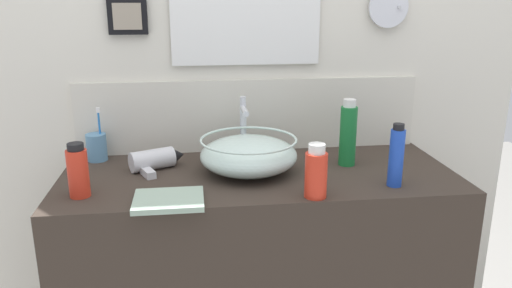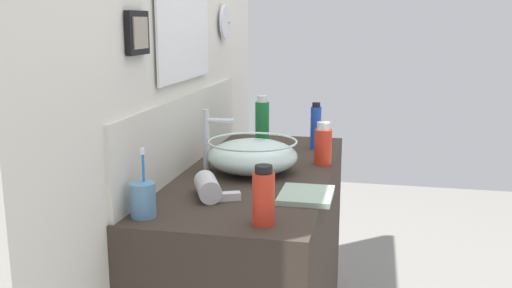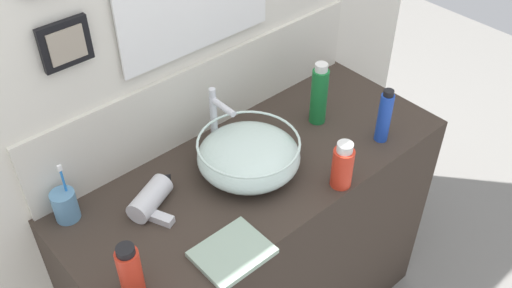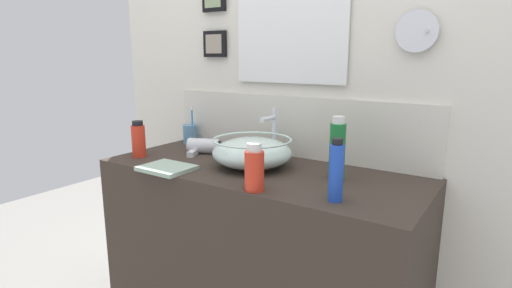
{
  "view_description": "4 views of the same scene",
  "coord_description": "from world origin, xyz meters",
  "px_view_note": "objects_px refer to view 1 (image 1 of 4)",
  "views": [
    {
      "loc": [
        -0.21,
        -1.55,
        1.45
      ],
      "look_at": [
        -0.01,
        0.0,
        0.98
      ],
      "focal_mm": 35.0,
      "sensor_mm": 36.0,
      "label": 1
    },
    {
      "loc": [
        -1.96,
        -0.41,
        1.41
      ],
      "look_at": [
        -0.01,
        0.0,
        0.98
      ],
      "focal_mm": 40.0,
      "sensor_mm": 36.0,
      "label": 2
    },
    {
      "loc": [
        -0.9,
        -1.0,
        2.11
      ],
      "look_at": [
        -0.01,
        0.0,
        0.98
      ],
      "focal_mm": 40.0,
      "sensor_mm": 36.0,
      "label": 3
    },
    {
      "loc": [
        0.85,
        -1.28,
        1.32
      ],
      "look_at": [
        -0.01,
        0.0,
        0.98
      ],
      "focal_mm": 28.0,
      "sensor_mm": 36.0,
      "label": 4
    }
  ],
  "objects_px": {
    "hair_drier": "(156,160)",
    "toothbrush_cup": "(97,147)",
    "soap_dispenser": "(348,134)",
    "spray_bottle": "(396,156)",
    "hand_towel": "(169,200)",
    "faucet": "(244,124)",
    "shampoo_bottle": "(316,173)",
    "lotion_bottle": "(78,171)",
    "glass_bowl_sink": "(249,155)"
  },
  "relations": [
    {
      "from": "spray_bottle",
      "to": "lotion_bottle",
      "type": "relative_size",
      "value": 1.22
    },
    {
      "from": "hair_drier",
      "to": "toothbrush_cup",
      "type": "relative_size",
      "value": 1.03
    },
    {
      "from": "lotion_bottle",
      "to": "faucet",
      "type": "bearing_deg",
      "value": 30.22
    },
    {
      "from": "hair_drier",
      "to": "shampoo_bottle",
      "type": "xyz_separation_m",
      "value": [
        0.48,
        -0.31,
        0.04
      ]
    },
    {
      "from": "hair_drier",
      "to": "hand_towel",
      "type": "height_order",
      "value": "hair_drier"
    },
    {
      "from": "soap_dispenser",
      "to": "glass_bowl_sink",
      "type": "bearing_deg",
      "value": -174.2
    },
    {
      "from": "glass_bowl_sink",
      "to": "shampoo_bottle",
      "type": "relative_size",
      "value": 1.99
    },
    {
      "from": "glass_bowl_sink",
      "to": "shampoo_bottle",
      "type": "bearing_deg",
      "value": -54.04
    },
    {
      "from": "toothbrush_cup",
      "to": "lotion_bottle",
      "type": "xyz_separation_m",
      "value": [
        0.01,
        -0.34,
        0.03
      ]
    },
    {
      "from": "soap_dispenser",
      "to": "hand_towel",
      "type": "height_order",
      "value": "soap_dispenser"
    },
    {
      "from": "glass_bowl_sink",
      "to": "toothbrush_cup",
      "type": "xyz_separation_m",
      "value": [
        -0.52,
        0.2,
        -0.01
      ]
    },
    {
      "from": "soap_dispenser",
      "to": "lotion_bottle",
      "type": "xyz_separation_m",
      "value": [
        -0.86,
        -0.18,
        -0.03
      ]
    },
    {
      "from": "hair_drier",
      "to": "hand_towel",
      "type": "relative_size",
      "value": 1.0
    },
    {
      "from": "faucet",
      "to": "hair_drier",
      "type": "relative_size",
      "value": 1.13
    },
    {
      "from": "hair_drier",
      "to": "spray_bottle",
      "type": "xyz_separation_m",
      "value": [
        0.74,
        -0.25,
        0.06
      ]
    },
    {
      "from": "hair_drier",
      "to": "soap_dispenser",
      "type": "bearing_deg",
      "value": -3.33
    },
    {
      "from": "faucet",
      "to": "shampoo_bottle",
      "type": "bearing_deg",
      "value": -66.55
    },
    {
      "from": "glass_bowl_sink",
      "to": "spray_bottle",
      "type": "height_order",
      "value": "spray_bottle"
    },
    {
      "from": "faucet",
      "to": "spray_bottle",
      "type": "xyz_separation_m",
      "value": [
        0.43,
        -0.34,
        -0.03
      ]
    },
    {
      "from": "glass_bowl_sink",
      "to": "hair_drier",
      "type": "height_order",
      "value": "glass_bowl_sink"
    },
    {
      "from": "hair_drier",
      "to": "hand_towel",
      "type": "xyz_separation_m",
      "value": [
        0.05,
        -0.3,
        -0.03
      ]
    },
    {
      "from": "glass_bowl_sink",
      "to": "hair_drier",
      "type": "relative_size",
      "value": 1.62
    },
    {
      "from": "toothbrush_cup",
      "to": "spray_bottle",
      "type": "height_order",
      "value": "spray_bottle"
    },
    {
      "from": "soap_dispenser",
      "to": "spray_bottle",
      "type": "height_order",
      "value": "soap_dispenser"
    },
    {
      "from": "faucet",
      "to": "lotion_bottle",
      "type": "distance_m",
      "value": 0.6
    },
    {
      "from": "faucet",
      "to": "hair_drier",
      "type": "height_order",
      "value": "faucet"
    },
    {
      "from": "spray_bottle",
      "to": "shampoo_bottle",
      "type": "height_order",
      "value": "spray_bottle"
    },
    {
      "from": "hair_drier",
      "to": "soap_dispenser",
      "type": "height_order",
      "value": "soap_dispenser"
    },
    {
      "from": "shampoo_bottle",
      "to": "lotion_bottle",
      "type": "bearing_deg",
      "value": 172.34
    },
    {
      "from": "faucet",
      "to": "spray_bottle",
      "type": "relative_size",
      "value": 1.13
    },
    {
      "from": "lotion_bottle",
      "to": "hand_towel",
      "type": "height_order",
      "value": "lotion_bottle"
    },
    {
      "from": "faucet",
      "to": "shampoo_bottle",
      "type": "xyz_separation_m",
      "value": [
        0.17,
        -0.39,
        -0.05
      ]
    },
    {
      "from": "spray_bottle",
      "to": "shampoo_bottle",
      "type": "relative_size",
      "value": 1.22
    },
    {
      "from": "lotion_bottle",
      "to": "hand_towel",
      "type": "xyz_separation_m",
      "value": [
        0.26,
        -0.08,
        -0.07
      ]
    },
    {
      "from": "shampoo_bottle",
      "to": "toothbrush_cup",
      "type": "bearing_deg",
      "value": 148.16
    },
    {
      "from": "lotion_bottle",
      "to": "spray_bottle",
      "type": "bearing_deg",
      "value": -2.15
    },
    {
      "from": "soap_dispenser",
      "to": "spray_bottle",
      "type": "relative_size",
      "value": 1.17
    },
    {
      "from": "spray_bottle",
      "to": "hand_towel",
      "type": "distance_m",
      "value": 0.7
    },
    {
      "from": "glass_bowl_sink",
      "to": "soap_dispenser",
      "type": "xyz_separation_m",
      "value": [
        0.35,
        0.04,
        0.05
      ]
    },
    {
      "from": "hair_drier",
      "to": "lotion_bottle",
      "type": "xyz_separation_m",
      "value": [
        -0.21,
        -0.22,
        0.04
      ]
    },
    {
      "from": "toothbrush_cup",
      "to": "spray_bottle",
      "type": "distance_m",
      "value": 1.03
    },
    {
      "from": "glass_bowl_sink",
      "to": "spray_bottle",
      "type": "relative_size",
      "value": 1.62
    },
    {
      "from": "soap_dispenser",
      "to": "hand_towel",
      "type": "xyz_separation_m",
      "value": [
        -0.6,
        -0.26,
        -0.1
      ]
    },
    {
      "from": "hair_drier",
      "to": "toothbrush_cup",
      "type": "distance_m",
      "value": 0.25
    },
    {
      "from": "hand_towel",
      "to": "glass_bowl_sink",
      "type": "bearing_deg",
      "value": 41.39
    },
    {
      "from": "hair_drier",
      "to": "lotion_bottle",
      "type": "height_order",
      "value": "lotion_bottle"
    },
    {
      "from": "hair_drier",
      "to": "hand_towel",
      "type": "bearing_deg",
      "value": -80.19
    },
    {
      "from": "toothbrush_cup",
      "to": "spray_bottle",
      "type": "xyz_separation_m",
      "value": [
        0.96,
        -0.37,
        0.05
      ]
    },
    {
      "from": "shampoo_bottle",
      "to": "hair_drier",
      "type": "bearing_deg",
      "value": 147.16
    },
    {
      "from": "faucet",
      "to": "glass_bowl_sink",
      "type": "bearing_deg",
      "value": -90.0
    }
  ]
}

